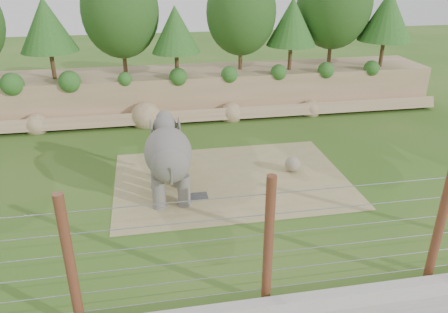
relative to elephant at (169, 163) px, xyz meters
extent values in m
plane|color=#2B5D17|center=(2.21, -2.03, -1.50)|extent=(90.00, 90.00, 0.00)
cube|color=#917654|center=(2.21, 10.97, -0.25)|extent=(30.00, 4.00, 2.50)
cube|color=#917654|center=(2.21, 8.67, -1.15)|extent=(30.00, 1.37, 1.07)
cylinder|color=#3F2B19|center=(-5.79, 10.47, 1.79)|extent=(0.24, 0.24, 1.58)
sphere|color=#1D4216|center=(-5.79, 10.47, 3.92)|extent=(3.60, 3.60, 3.60)
cylinder|color=#3F2B19|center=(-1.79, 10.97, 1.96)|extent=(0.24, 0.24, 1.92)
sphere|color=#1D4216|center=(-1.79, 10.97, 4.57)|extent=(4.40, 4.40, 4.40)
cylinder|color=#3F2B19|center=(1.21, 9.77, 1.70)|extent=(0.24, 0.24, 1.40)
sphere|color=#1D4216|center=(1.21, 9.77, 3.60)|extent=(3.20, 3.20, 3.20)
cylinder|color=#3F2B19|center=(5.21, 10.77, 1.91)|extent=(0.24, 0.24, 1.82)
sphere|color=#1D4216|center=(5.21, 10.77, 4.38)|extent=(4.16, 4.16, 4.16)
cylinder|color=#3F2B19|center=(8.21, 10.17, 1.75)|extent=(0.24, 0.24, 1.50)
sphere|color=#1D4216|center=(8.21, 10.17, 3.79)|extent=(3.44, 3.44, 3.44)
cylinder|color=#3F2B19|center=(11.21, 11.17, 2.01)|extent=(0.24, 0.24, 2.03)
sphere|color=#1D4216|center=(11.21, 11.17, 4.77)|extent=(4.64, 4.64, 4.64)
cylinder|color=#3F2B19|center=(14.21, 9.97, 1.82)|extent=(0.24, 0.24, 1.64)
sphere|color=#1D4216|center=(14.21, 9.97, 4.05)|extent=(3.76, 3.76, 3.76)
cube|color=#968A58|center=(2.71, 0.97, -1.49)|extent=(10.00, 7.00, 0.02)
cube|color=#262628|center=(0.98, -0.29, -1.47)|extent=(1.00, 0.60, 0.03)
sphere|color=gray|center=(5.58, 1.25, -1.13)|extent=(0.70, 0.70, 0.70)
cube|color=#A29E96|center=(2.21, -7.03, -1.25)|extent=(26.00, 0.35, 0.50)
cylinder|color=#552D15|center=(-2.79, -6.53, 0.50)|extent=(0.26, 0.26, 4.00)
cylinder|color=#552D15|center=(2.21, -6.53, 0.50)|extent=(0.26, 0.26, 4.00)
cylinder|color=#552D15|center=(7.21, -6.53, 0.50)|extent=(0.26, 0.26, 4.00)
cylinder|color=gray|center=(2.21, -6.53, -1.00)|extent=(20.00, 0.02, 0.02)
cylinder|color=gray|center=(2.21, -6.53, -0.40)|extent=(20.00, 0.02, 0.02)
cylinder|color=gray|center=(2.21, -6.53, 0.20)|extent=(20.00, 0.02, 0.02)
cylinder|color=gray|center=(2.21, -6.53, 0.80)|extent=(20.00, 0.02, 0.02)
cylinder|color=gray|center=(2.21, -6.53, 1.40)|extent=(20.00, 0.02, 0.02)
cylinder|color=gray|center=(2.21, -6.53, 2.00)|extent=(20.00, 0.02, 0.02)
camera|label=1|loc=(-0.64, -15.64, 7.33)|focal=35.00mm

